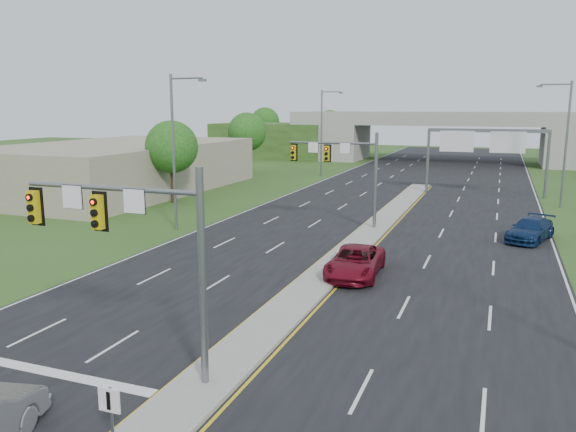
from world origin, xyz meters
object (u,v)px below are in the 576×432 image
(signal_mast_near, at_px, (137,237))
(signal_mast_far, at_px, (345,164))
(keep_right_sign, at_px, (111,415))
(sign_gantry, at_px, (485,143))
(overpass, at_px, (448,140))
(car_far_a, at_px, (355,262))
(car_far_b, at_px, (530,230))

(signal_mast_near, height_order, signal_mast_far, same)
(signal_mast_far, height_order, keep_right_sign, signal_mast_far)
(sign_gantry, bearing_deg, overpass, 100.79)
(sign_gantry, xyz_separation_m, overpass, (-6.68, 35.08, -1.69))
(signal_mast_far, relative_size, overpass, 0.09)
(signal_mast_near, relative_size, car_far_a, 1.28)
(sign_gantry, relative_size, overpass, 0.14)
(keep_right_sign, distance_m, overpass, 84.55)
(signal_mast_far, bearing_deg, signal_mast_near, -90.00)
(keep_right_sign, relative_size, sign_gantry, 0.19)
(car_far_a, height_order, car_far_b, car_far_a)
(car_far_a, bearing_deg, keep_right_sign, -97.64)
(sign_gantry, relative_size, car_far_b, 2.26)
(keep_right_sign, distance_m, sign_gantry, 50.04)
(signal_mast_near, height_order, car_far_b, signal_mast_near)
(signal_mast_near, xyz_separation_m, overpass, (2.26, 80.07, -1.17))
(sign_gantry, distance_m, car_far_a, 32.28)
(overpass, height_order, car_far_a, overpass)
(signal_mast_near, distance_m, sign_gantry, 45.88)
(sign_gantry, bearing_deg, car_far_a, -99.33)
(signal_mast_near, xyz_separation_m, car_far_b, (12.69, 25.37, -3.96))
(overpass, xyz_separation_m, car_far_a, (1.50, -66.63, -2.78))
(keep_right_sign, xyz_separation_m, sign_gantry, (6.68, 49.45, 3.72))
(signal_mast_far, relative_size, keep_right_sign, 3.18)
(signal_mast_near, bearing_deg, car_far_a, 74.36)
(signal_mast_near, bearing_deg, signal_mast_far, 90.00)
(signal_mast_far, xyz_separation_m, overpass, (2.26, 55.07, -1.17))
(signal_mast_far, height_order, overpass, overpass)
(sign_gantry, distance_m, car_far_b, 20.48)
(car_far_b, bearing_deg, sign_gantry, 119.53)
(keep_right_sign, relative_size, car_far_a, 0.40)
(car_far_a, relative_size, car_far_b, 1.07)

